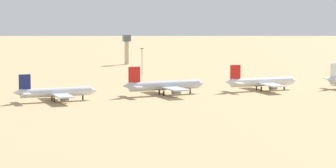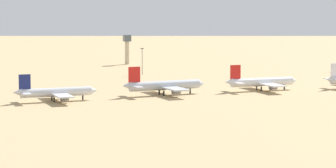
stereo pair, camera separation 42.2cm
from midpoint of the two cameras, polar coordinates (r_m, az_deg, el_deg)
ground at (r=340.76m, az=0.50°, el=-1.15°), size 4000.00×4000.00×0.00m
ridge_center at (r=1464.14m, az=-8.45°, el=5.69°), size 318.97×199.28×60.78m
ridge_east at (r=1593.49m, az=5.99°, el=6.40°), size 466.24×435.35×95.94m
parked_jet_navy_2 at (r=334.42m, az=-8.81°, el=-0.64°), size 38.90×32.75×12.85m
parked_jet_red_3 at (r=353.60m, az=-0.36°, el=-0.12°), size 43.39×36.74×14.33m
parked_jet_red_4 at (r=374.64m, az=7.24°, el=0.16°), size 41.04×34.48×13.56m
control_tower at (r=533.92m, az=-3.26°, el=2.94°), size 5.20×5.20×21.51m
light_pole_west at (r=453.06m, az=-2.07°, el=1.91°), size 1.80×0.50×16.69m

